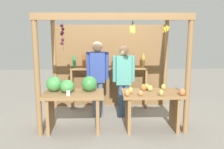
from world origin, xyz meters
name	(u,v)px	position (x,y,z in m)	size (l,w,h in m)	color
ground_plane	(112,117)	(0.00, 0.00, 0.00)	(12.00, 12.00, 0.00)	gray
market_stall	(111,56)	(0.00, 0.38, 1.30)	(2.84, 1.84, 2.22)	olive
fruit_counter_left	(72,95)	(-0.78, -0.60, 0.68)	(1.16, 0.66, 1.04)	olive
fruit_counter_right	(151,102)	(0.74, -0.66, 0.55)	(1.14, 0.64, 0.88)	olive
bottle_shelf_unit	(109,75)	(-0.05, 0.65, 0.82)	(1.82, 0.22, 1.36)	olive
vendor_man	(98,72)	(-0.30, 0.10, 1.00)	(0.48, 0.22, 1.66)	slate
vendor_woman	(124,75)	(0.26, 0.04, 0.94)	(0.48, 0.21, 1.57)	#335374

